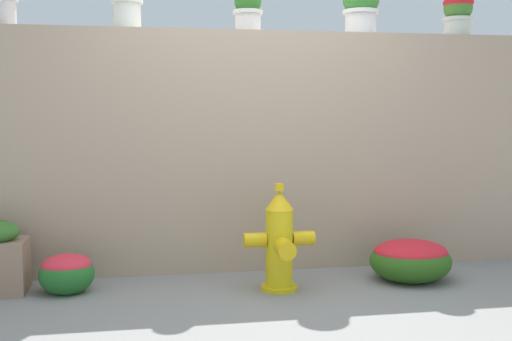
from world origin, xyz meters
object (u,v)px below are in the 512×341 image
object	(u,v)px
potted_plant_5	(458,12)
flower_bush_right	(411,258)
flower_bush_left	(67,272)
fire_hydrant	(280,243)
potted_plant_4	(361,2)
potted_plant_3	(247,7)

from	to	relation	value
potted_plant_5	flower_bush_right	size ratio (longest dim) A/B	0.60
flower_bush_left	flower_bush_right	distance (m)	2.54
fire_hydrant	flower_bush_right	bearing A→B (deg)	4.86
potted_plant_4	potted_plant_3	bearing A→B (deg)	179.72
potted_plant_5	fire_hydrant	xyz separation A→B (m)	(-1.72, -0.77, -1.78)
flower_bush_left	potted_plant_4	bearing A→B (deg)	12.68
potted_plant_3	fire_hydrant	size ratio (longest dim) A/B	0.45
potted_plant_5	flower_bush_right	xyz separation A→B (m)	(-0.69, -0.68, -1.96)
potted_plant_3	flower_bush_right	xyz separation A→B (m)	(1.15, -0.64, -1.95)
potted_plant_3	flower_bush_right	world-z (taller)	potted_plant_3
potted_plant_3	potted_plant_4	distance (m)	0.95
potted_plant_4	flower_bush_left	xyz separation A→B (m)	(-2.34, -0.53, -2.03)
flower_bush_left	potted_plant_5	bearing A→B (deg)	10.02
potted_plant_4	flower_bush_right	xyz separation A→B (m)	(0.20, -0.64, -2.01)
fire_hydrant	flower_bush_right	xyz separation A→B (m)	(1.04, 0.09, -0.18)
potted_plant_3	flower_bush_left	world-z (taller)	potted_plant_3
potted_plant_5	fire_hydrant	world-z (taller)	potted_plant_5
fire_hydrant	flower_bush_right	world-z (taller)	fire_hydrant
potted_plant_4	flower_bush_right	distance (m)	2.12
potted_plant_3	fire_hydrant	bearing A→B (deg)	-81.12
fire_hydrant	flower_bush_left	xyz separation A→B (m)	(-1.50, 0.20, -0.20)
potted_plant_4	flower_bush_left	distance (m)	3.14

